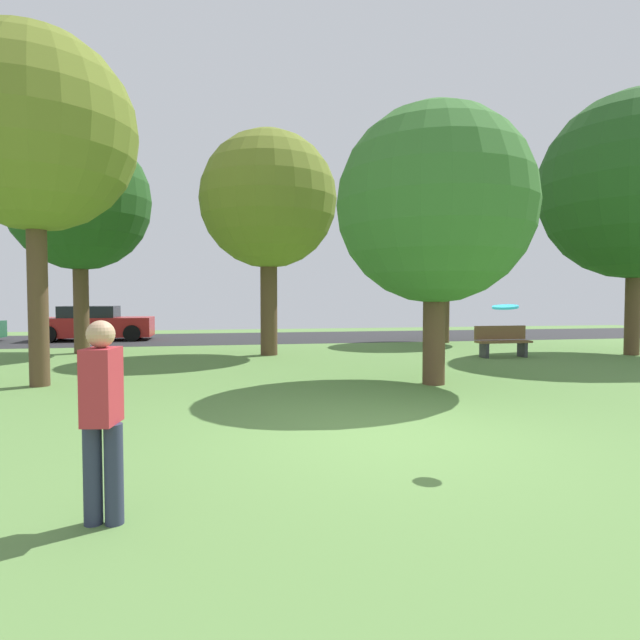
{
  "coord_description": "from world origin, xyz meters",
  "views": [
    {
      "loc": [
        -2.08,
        -6.19,
        1.74
      ],
      "look_at": [
        0.0,
        4.73,
        1.24
      ],
      "focal_mm": 29.24,
      "sensor_mm": 36.0,
      "label": 1
    }
  ],
  "objects_px": {
    "maple_tree_near": "(268,201)",
    "oak_tree_left": "(34,132)",
    "frisbee_disc": "(505,307)",
    "maple_tree_far": "(445,243)",
    "parked_car_red": "(95,324)",
    "oak_tree_right": "(79,201)",
    "park_bench": "(502,341)",
    "street_lamp_post": "(429,283)",
    "birch_tree_lone": "(435,205)",
    "person_bystander": "(102,414)",
    "oak_tree_center": "(636,186)"
  },
  "relations": [
    {
      "from": "oak_tree_left",
      "to": "frisbee_disc",
      "type": "bearing_deg",
      "value": -42.42
    },
    {
      "from": "parked_car_red",
      "to": "park_bench",
      "type": "height_order",
      "value": "parked_car_red"
    },
    {
      "from": "maple_tree_near",
      "to": "oak_tree_center",
      "type": "xyz_separation_m",
      "value": [
        10.7,
        -2.01,
        0.43
      ]
    },
    {
      "from": "oak_tree_left",
      "to": "street_lamp_post",
      "type": "relative_size",
      "value": 1.52
    },
    {
      "from": "frisbee_disc",
      "to": "parked_car_red",
      "type": "distance_m",
      "value": 18.87
    },
    {
      "from": "birch_tree_lone",
      "to": "oak_tree_left",
      "type": "height_order",
      "value": "oak_tree_left"
    },
    {
      "from": "park_bench",
      "to": "street_lamp_post",
      "type": "height_order",
      "value": "street_lamp_post"
    },
    {
      "from": "maple_tree_near",
      "to": "oak_tree_right",
      "type": "xyz_separation_m",
      "value": [
        -5.64,
        1.56,
        0.08
      ]
    },
    {
      "from": "oak_tree_right",
      "to": "street_lamp_post",
      "type": "bearing_deg",
      "value": 6.11
    },
    {
      "from": "frisbee_disc",
      "to": "street_lamp_post",
      "type": "relative_size",
      "value": 0.08
    },
    {
      "from": "maple_tree_far",
      "to": "parked_car_red",
      "type": "relative_size",
      "value": 1.32
    },
    {
      "from": "frisbee_disc",
      "to": "oak_tree_left",
      "type": "bearing_deg",
      "value": 137.58
    },
    {
      "from": "oak_tree_right",
      "to": "oak_tree_center",
      "type": "distance_m",
      "value": 16.73
    },
    {
      "from": "parked_car_red",
      "to": "person_bystander",
      "type": "bearing_deg",
      "value": -77.16
    },
    {
      "from": "frisbee_disc",
      "to": "birch_tree_lone",
      "type": "bearing_deg",
      "value": 75.63
    },
    {
      "from": "maple_tree_far",
      "to": "oak_tree_left",
      "type": "distance_m",
      "value": 14.1
    },
    {
      "from": "maple_tree_near",
      "to": "oak_tree_right",
      "type": "relative_size",
      "value": 0.97
    },
    {
      "from": "oak_tree_right",
      "to": "parked_car_red",
      "type": "xyz_separation_m",
      "value": [
        -0.76,
        5.02,
        -4.02
      ]
    },
    {
      "from": "frisbee_disc",
      "to": "parked_car_red",
      "type": "xyz_separation_m",
      "value": [
        -7.95,
        17.09,
        -0.99
      ]
    },
    {
      "from": "person_bystander",
      "to": "park_bench",
      "type": "relative_size",
      "value": 0.98
    },
    {
      "from": "oak_tree_left",
      "to": "street_lamp_post",
      "type": "xyz_separation_m",
      "value": [
        11.14,
        7.45,
        -2.64
      ]
    },
    {
      "from": "oak_tree_left",
      "to": "parked_car_red",
      "type": "distance_m",
      "value": 12.07
    },
    {
      "from": "oak_tree_left",
      "to": "maple_tree_far",
      "type": "bearing_deg",
      "value": 32.8
    },
    {
      "from": "maple_tree_near",
      "to": "oak_tree_right",
      "type": "height_order",
      "value": "oak_tree_right"
    },
    {
      "from": "oak_tree_center",
      "to": "oak_tree_left",
      "type": "height_order",
      "value": "oak_tree_center"
    },
    {
      "from": "oak_tree_right",
      "to": "oak_tree_left",
      "type": "distance_m",
      "value": 6.23
    },
    {
      "from": "street_lamp_post",
      "to": "park_bench",
      "type": "bearing_deg",
      "value": -85.9
    },
    {
      "from": "maple_tree_near",
      "to": "birch_tree_lone",
      "type": "height_order",
      "value": "maple_tree_near"
    },
    {
      "from": "maple_tree_far",
      "to": "oak_tree_left",
      "type": "relative_size",
      "value": 0.84
    },
    {
      "from": "oak_tree_center",
      "to": "park_bench",
      "type": "xyz_separation_m",
      "value": [
        -4.12,
        0.2,
        -4.56
      ]
    },
    {
      "from": "oak_tree_center",
      "to": "person_bystander",
      "type": "xyz_separation_m",
      "value": [
        -13.0,
        -9.4,
        -4.17
      ]
    },
    {
      "from": "person_bystander",
      "to": "parked_car_red",
      "type": "xyz_separation_m",
      "value": [
        -4.1,
        17.98,
        -0.21
      ]
    },
    {
      "from": "frisbee_disc",
      "to": "street_lamp_post",
      "type": "height_order",
      "value": "street_lamp_post"
    },
    {
      "from": "maple_tree_near",
      "to": "oak_tree_left",
      "type": "distance_m",
      "value": 6.73
    },
    {
      "from": "parked_car_red",
      "to": "maple_tree_near",
      "type": "bearing_deg",
      "value": -45.82
    },
    {
      "from": "oak_tree_left",
      "to": "park_bench",
      "type": "distance_m",
      "value": 12.61
    },
    {
      "from": "maple_tree_near",
      "to": "oak_tree_right",
      "type": "bearing_deg",
      "value": 164.53
    },
    {
      "from": "person_bystander",
      "to": "maple_tree_far",
      "type": "bearing_deg",
      "value": -23.28
    },
    {
      "from": "park_bench",
      "to": "birch_tree_lone",
      "type": "bearing_deg",
      "value": 46.51
    },
    {
      "from": "maple_tree_far",
      "to": "park_bench",
      "type": "bearing_deg",
      "value": -94.08
    },
    {
      "from": "oak_tree_right",
      "to": "person_bystander",
      "type": "bearing_deg",
      "value": -75.55
    },
    {
      "from": "birch_tree_lone",
      "to": "street_lamp_post",
      "type": "distance_m",
      "value": 9.44
    },
    {
      "from": "oak_tree_right",
      "to": "parked_car_red",
      "type": "height_order",
      "value": "oak_tree_right"
    },
    {
      "from": "oak_tree_right",
      "to": "birch_tree_lone",
      "type": "height_order",
      "value": "oak_tree_right"
    },
    {
      "from": "oak_tree_left",
      "to": "street_lamp_post",
      "type": "bearing_deg",
      "value": 33.77
    },
    {
      "from": "oak_tree_right",
      "to": "frisbee_disc",
      "type": "height_order",
      "value": "oak_tree_right"
    },
    {
      "from": "oak_tree_right",
      "to": "street_lamp_post",
      "type": "height_order",
      "value": "oak_tree_right"
    },
    {
      "from": "oak_tree_right",
      "to": "oak_tree_left",
      "type": "height_order",
      "value": "oak_tree_left"
    },
    {
      "from": "maple_tree_near",
      "to": "maple_tree_far",
      "type": "height_order",
      "value": "maple_tree_near"
    },
    {
      "from": "oak_tree_right",
      "to": "birch_tree_lone",
      "type": "bearing_deg",
      "value": -41.44
    }
  ]
}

